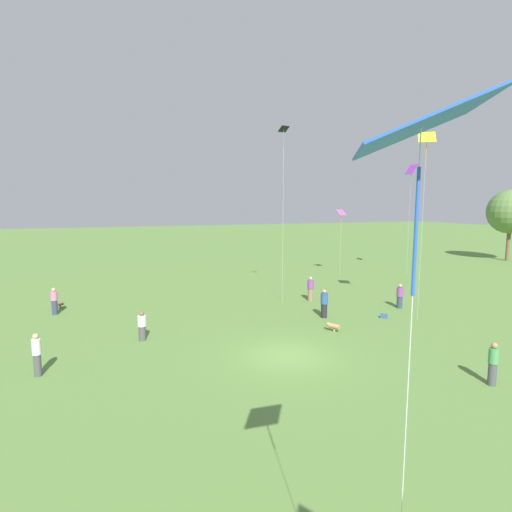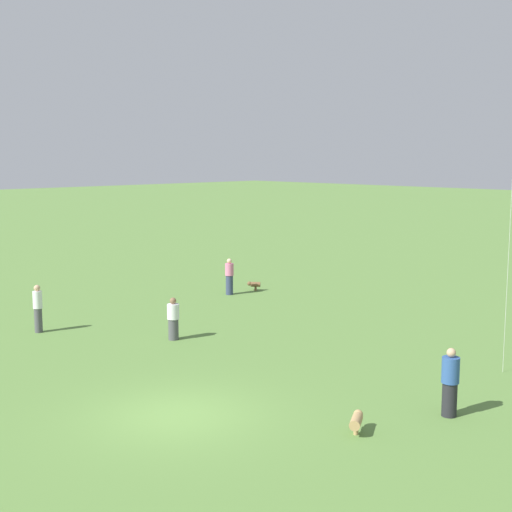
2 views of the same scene
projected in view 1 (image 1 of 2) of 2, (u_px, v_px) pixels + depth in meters
name	position (u px, v px, depth m)	size (l,w,h in m)	color
ground_plane	(287.00, 356.00, 18.84)	(240.00, 240.00, 0.00)	#5B843D
tree_0	(511.00, 212.00, 50.19)	(5.56, 5.56, 9.03)	brown
person_0	(37.00, 355.00, 16.52)	(0.49, 0.49, 1.84)	#4C4C51
person_1	(142.00, 326.00, 20.91)	(0.60, 0.60, 1.57)	#4C4C51
person_2	(400.00, 296.00, 27.49)	(0.60, 0.60, 1.69)	#333D5B
person_3	(493.00, 364.00, 15.68)	(0.46, 0.46, 1.75)	#4C4C51
person_4	(54.00, 301.00, 25.85)	(0.41, 0.41, 1.77)	#333D5B
person_5	(324.00, 304.00, 25.15)	(0.58, 0.58, 1.81)	#232328
person_6	(311.00, 289.00, 29.52)	(0.47, 0.47, 1.82)	#847056
kite_1	(284.00, 143.00, 27.76)	(0.65, 0.72, 12.49)	black
kite_2	(341.00, 215.00, 39.54)	(0.80, 0.94, 6.61)	#E54C99
kite_3	(426.00, 144.00, 23.51)	(1.15, 1.21, 11.40)	yellow
kite_4	(411.00, 172.00, 39.68)	(1.25, 0.79, 11.09)	purple
kite_6	(420.00, 141.00, 3.88)	(1.72, 1.69, 8.10)	blue
dog_0	(333.00, 326.00, 22.44)	(0.79, 0.58, 0.49)	tan
dog_1	(59.00, 304.00, 27.40)	(0.56, 0.60, 0.46)	brown
picnic_bag_0	(384.00, 316.00, 25.13)	(0.51, 0.52, 0.25)	#33518C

